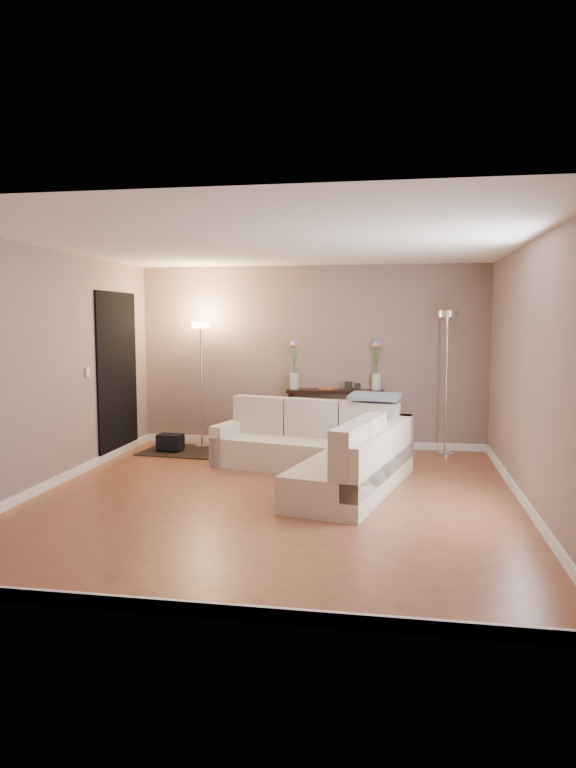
% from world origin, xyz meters
% --- Properties ---
extents(floor, '(5.00, 5.50, 0.01)m').
position_xyz_m(floor, '(0.00, 0.00, -0.01)').
color(floor, brown).
rests_on(floor, ground).
extents(ceiling, '(5.00, 5.50, 0.01)m').
position_xyz_m(ceiling, '(0.00, 0.00, 2.60)').
color(ceiling, white).
rests_on(ceiling, ground).
extents(wall_back, '(5.00, 0.02, 2.60)m').
position_xyz_m(wall_back, '(0.00, 2.76, 1.30)').
color(wall_back, gray).
rests_on(wall_back, ground).
extents(wall_front, '(5.00, 0.02, 2.60)m').
position_xyz_m(wall_front, '(0.00, -2.76, 1.30)').
color(wall_front, gray).
rests_on(wall_front, ground).
extents(wall_left, '(0.02, 5.50, 2.60)m').
position_xyz_m(wall_left, '(-2.51, 0.00, 1.30)').
color(wall_left, gray).
rests_on(wall_left, ground).
extents(wall_right, '(0.02, 5.50, 2.60)m').
position_xyz_m(wall_right, '(2.51, 0.00, 1.30)').
color(wall_right, gray).
rests_on(wall_right, ground).
extents(baseboard_back, '(5.00, 0.03, 0.10)m').
position_xyz_m(baseboard_back, '(0.00, 2.73, 0.05)').
color(baseboard_back, white).
rests_on(baseboard_back, ground).
extents(baseboard_front, '(5.00, 0.03, 0.10)m').
position_xyz_m(baseboard_front, '(0.00, -2.73, 0.05)').
color(baseboard_front, white).
rests_on(baseboard_front, ground).
extents(baseboard_left, '(0.03, 5.50, 0.10)m').
position_xyz_m(baseboard_left, '(-2.48, 0.00, 0.05)').
color(baseboard_left, white).
rests_on(baseboard_left, ground).
extents(baseboard_right, '(0.03, 5.50, 0.10)m').
position_xyz_m(baseboard_right, '(2.48, 0.00, 0.05)').
color(baseboard_right, white).
rests_on(baseboard_right, ground).
extents(doorway, '(0.02, 1.20, 2.20)m').
position_xyz_m(doorway, '(-2.48, 1.70, 1.10)').
color(doorway, black).
rests_on(doorway, ground).
extents(switch_plate, '(0.02, 0.08, 0.12)m').
position_xyz_m(switch_plate, '(-2.48, 0.85, 1.20)').
color(switch_plate, white).
rests_on(switch_plate, ground).
extents(sectional_sofa, '(2.51, 2.77, 0.84)m').
position_xyz_m(sectional_sofa, '(0.41, 0.89, 0.31)').
color(sectional_sofa, beige).
rests_on(sectional_sofa, floor).
extents(throw_blanket, '(0.66, 0.46, 0.08)m').
position_xyz_m(throw_blanket, '(0.97, 1.36, 0.91)').
color(throw_blanket, slate).
rests_on(throw_blanket, sectional_sofa).
extents(console_table, '(1.40, 0.48, 0.85)m').
position_xyz_m(console_table, '(0.29, 2.63, 0.48)').
color(console_table, black).
rests_on(console_table, floor).
extents(leaning_mirror, '(0.97, 0.12, 0.76)m').
position_xyz_m(leaning_mirror, '(0.35, 2.81, 1.22)').
color(leaning_mirror, black).
rests_on(leaning_mirror, console_table).
extents(table_decor, '(0.59, 0.14, 0.14)m').
position_xyz_m(table_decor, '(0.37, 2.60, 0.86)').
color(table_decor, '#C26222').
rests_on(table_decor, console_table).
extents(flower_vase_left, '(0.16, 0.14, 0.72)m').
position_xyz_m(flower_vase_left, '(-0.21, 2.59, 1.13)').
color(flower_vase_left, silver).
rests_on(flower_vase_left, console_table).
extents(flower_vase_right, '(0.16, 0.14, 0.72)m').
position_xyz_m(flower_vase_right, '(0.95, 2.68, 1.13)').
color(flower_vase_right, silver).
rests_on(flower_vase_right, console_table).
extents(floor_lamp_lit, '(0.28, 0.28, 1.79)m').
position_xyz_m(floor_lamp_lit, '(-1.52, 2.38, 1.27)').
color(floor_lamp_lit, silver).
rests_on(floor_lamp_lit, floor).
extents(floor_lamp_unlit, '(0.32, 0.32, 1.95)m').
position_xyz_m(floor_lamp_unlit, '(1.89, 2.39, 1.38)').
color(floor_lamp_unlit, silver).
rests_on(floor_lamp_unlit, floor).
extents(charcoal_rug, '(1.25, 0.98, 0.02)m').
position_xyz_m(charcoal_rug, '(-1.65, 2.05, 0.01)').
color(charcoal_rug, black).
rests_on(charcoal_rug, floor).
extents(black_bag, '(0.35, 0.26, 0.21)m').
position_xyz_m(black_bag, '(-1.85, 1.97, 0.15)').
color(black_bag, black).
rests_on(black_bag, charcoal_rug).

